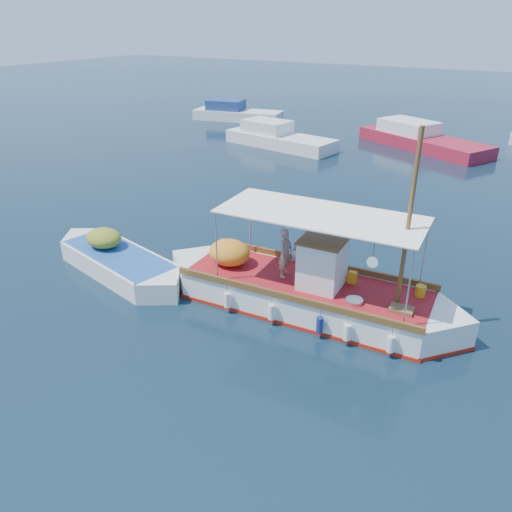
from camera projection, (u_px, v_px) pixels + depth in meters
The scene contains 6 objects.
ground at pixel (301, 320), 14.32m from camera, with size 160.00×160.00×0.00m, color black.
fishing_caique at pixel (304, 292), 14.77m from camera, with size 9.49×3.01×5.80m.
dinghy at pixel (118, 263), 16.92m from camera, with size 6.16×2.77×1.54m.
bg_boat_nw at pixel (277, 139), 33.24m from camera, with size 7.97×3.65×1.80m.
bg_boat_n at pixel (420, 140), 32.91m from camera, with size 9.34×6.61×1.80m.
bg_boat_far_w at pixel (235, 114), 41.66m from camera, with size 7.61×3.71×1.80m.
Camera 1 is at (5.02, -11.09, 7.88)m, focal length 35.00 mm.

